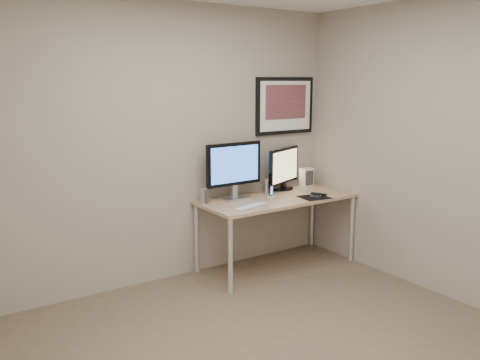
# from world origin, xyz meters

# --- Properties ---
(floor) EXTENTS (3.60, 3.60, 0.00)m
(floor) POSITION_xyz_m (0.00, 0.00, 0.00)
(floor) COLOR brown
(floor) RESTS_ON ground
(room) EXTENTS (3.60, 3.60, 3.60)m
(room) POSITION_xyz_m (0.00, 0.45, 1.64)
(room) COLOR white
(room) RESTS_ON ground
(desk) EXTENTS (1.60, 0.70, 0.73)m
(desk) POSITION_xyz_m (1.00, 1.35, 0.66)
(desk) COLOR #A17F4E
(desk) RESTS_ON floor
(framed_art) EXTENTS (0.75, 0.04, 0.60)m
(framed_art) POSITION_xyz_m (1.35, 1.68, 1.62)
(framed_art) COLOR black
(framed_art) RESTS_ON room
(monitor_large) EXTENTS (0.62, 0.21, 0.56)m
(monitor_large) POSITION_xyz_m (0.60, 1.52, 1.04)
(monitor_large) COLOR silver
(monitor_large) RESTS_ON desk
(monitor_tv) EXTENTS (0.55, 0.26, 0.45)m
(monitor_tv) POSITION_xyz_m (1.27, 1.58, 0.97)
(monitor_tv) COLOR black
(monitor_tv) RESTS_ON desk
(speaker_left) EXTENTS (0.08, 0.08, 0.16)m
(speaker_left) POSITION_xyz_m (0.24, 1.51, 0.81)
(speaker_left) COLOR silver
(speaker_left) RESTS_ON desk
(speaker_right) EXTENTS (0.07, 0.07, 0.16)m
(speaker_right) POSITION_xyz_m (1.01, 1.53, 0.81)
(speaker_right) COLOR silver
(speaker_right) RESTS_ON desk
(phone_dock) EXTENTS (0.08, 0.08, 0.12)m
(phone_dock) POSITION_xyz_m (0.95, 1.38, 0.79)
(phone_dock) COLOR black
(phone_dock) RESTS_ON desk
(keyboard) EXTENTS (0.40, 0.19, 0.01)m
(keyboard) POSITION_xyz_m (0.55, 1.17, 0.74)
(keyboard) COLOR silver
(keyboard) RESTS_ON desk
(mousepad) EXTENTS (0.31, 0.28, 0.00)m
(mousepad) POSITION_xyz_m (1.31, 1.13, 0.73)
(mousepad) COLOR black
(mousepad) RESTS_ON desk
(mouse) EXTENTS (0.08, 0.11, 0.03)m
(mouse) POSITION_xyz_m (1.33, 1.14, 0.75)
(mouse) COLOR black
(mouse) RESTS_ON mousepad
(remote) EXTENTS (0.11, 0.17, 0.02)m
(remote) POSITION_xyz_m (1.43, 1.20, 0.74)
(remote) COLOR black
(remote) RESTS_ON desk
(fan_unit) EXTENTS (0.14, 0.10, 0.21)m
(fan_unit) POSITION_xyz_m (1.60, 1.59, 0.83)
(fan_unit) COLOR silver
(fan_unit) RESTS_ON desk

